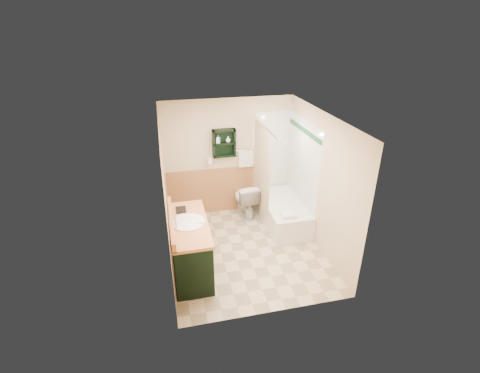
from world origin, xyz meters
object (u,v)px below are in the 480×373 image
(hair_dryer, at_px, (209,161))
(vanity_book, at_px, (175,205))
(toilet, at_px, (245,200))
(soap_bottle_b, at_px, (228,140))
(bathtub, at_px, (282,213))
(soap_bottle_a, at_px, (218,141))
(vanity, at_px, (190,247))
(wall_shelf, at_px, (224,143))

(hair_dryer, relative_size, vanity_book, 1.09)
(toilet, height_order, soap_bottle_b, soap_bottle_b)
(bathtub, height_order, vanity_book, vanity_book)
(bathtub, xyz_separation_m, vanity_book, (-2.08, -0.60, 0.77))
(toilet, height_order, vanity_book, vanity_book)
(hair_dryer, relative_size, soap_bottle_a, 1.58)
(toilet, relative_size, soap_bottle_a, 4.88)
(hair_dryer, bearing_deg, vanity_book, -119.66)
(hair_dryer, xyz_separation_m, toilet, (0.68, -0.22, -0.84))
(vanity_book, bearing_deg, bathtub, 17.10)
(hair_dryer, relative_size, vanity, 0.17)
(wall_shelf, height_order, toilet, wall_shelf)
(bathtub, bearing_deg, hair_dryer, 151.10)
(wall_shelf, xyz_separation_m, soap_bottle_b, (0.08, -0.01, 0.06))
(wall_shelf, bearing_deg, toilet, -27.70)
(bathtub, distance_m, soap_bottle_a, 1.90)
(toilet, bearing_deg, soap_bottle_b, -38.20)
(wall_shelf, distance_m, soap_bottle_a, 0.12)
(bathtub, distance_m, soap_bottle_b, 1.80)
(vanity, relative_size, soap_bottle_a, 9.38)
(vanity, bearing_deg, bathtub, 28.03)
(wall_shelf, relative_size, soap_bottle_a, 3.62)
(soap_bottle_b, bearing_deg, hair_dryer, 175.50)
(vanity, height_order, bathtub, vanity)
(vanity, bearing_deg, toilet, 50.28)
(soap_bottle_a, bearing_deg, vanity, -114.37)
(vanity_book, xyz_separation_m, soap_bottle_a, (0.95, 1.30, 0.59))
(wall_shelf, distance_m, vanity, 2.24)
(bathtub, xyz_separation_m, soap_bottle_a, (-1.14, 0.70, 1.35))
(soap_bottle_b, bearing_deg, toilet, -33.13)
(soap_bottle_a, bearing_deg, vanity_book, -125.93)
(hair_dryer, distance_m, toilet, 1.10)
(vanity, bearing_deg, soap_bottle_a, 65.63)
(hair_dryer, distance_m, vanity, 2.00)
(soap_bottle_b, bearing_deg, vanity_book, -131.17)
(hair_dryer, distance_m, soap_bottle_b, 0.56)
(wall_shelf, distance_m, soap_bottle_b, 0.10)
(soap_bottle_a, distance_m, soap_bottle_b, 0.20)
(hair_dryer, distance_m, bathtub, 1.79)
(hair_dryer, height_order, soap_bottle_b, soap_bottle_b)
(toilet, relative_size, vanity_book, 3.37)
(vanity_book, bearing_deg, soap_bottle_b, 49.78)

